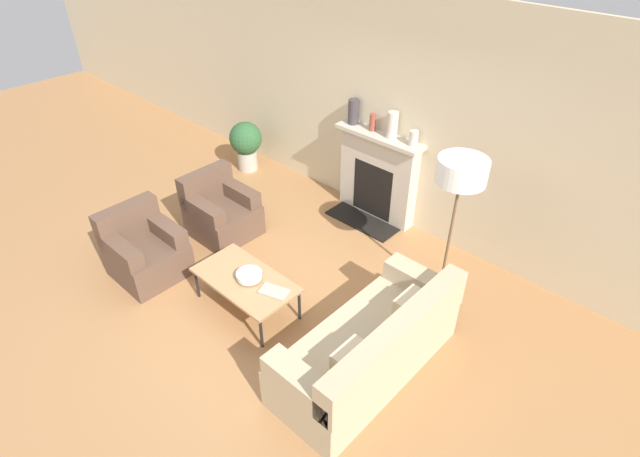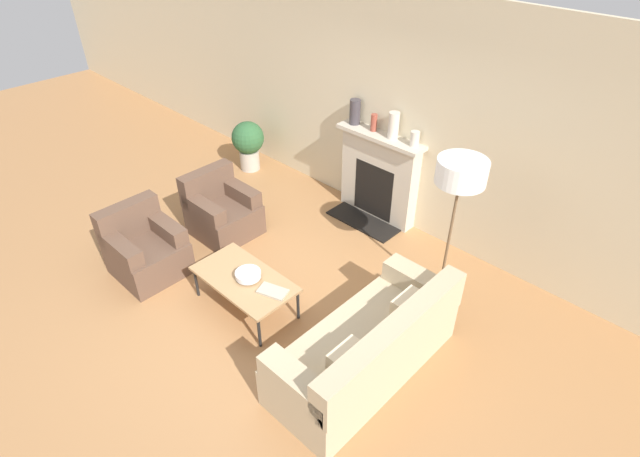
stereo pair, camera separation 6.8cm
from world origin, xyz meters
name	(u,v)px [view 2 (the right image)]	position (x,y,z in m)	size (l,w,h in m)	color
ground_plane	(253,302)	(0.00, 0.00, 0.00)	(18.00, 18.00, 0.00)	#A87547
wall_back	(398,115)	(0.00, 2.45, 1.45)	(18.00, 0.06, 2.90)	beige
fireplace	(378,177)	(-0.11, 2.31, 0.59)	(1.24, 0.59, 1.20)	beige
couch	(368,348)	(1.50, 0.15, 0.32)	(0.83, 1.90, 0.84)	tan
armchair_near	(145,249)	(-1.31, -0.49, 0.31)	(0.77, 0.74, 0.82)	brown
armchair_far	(222,211)	(-1.31, 0.61, 0.31)	(0.77, 0.74, 0.82)	brown
coffee_table	(244,280)	(0.01, -0.08, 0.38)	(1.14, 0.61, 0.41)	tan
bowl	(248,275)	(0.04, -0.05, 0.46)	(0.27, 0.27, 0.08)	silver
book	(273,291)	(0.39, -0.02, 0.42)	(0.34, 0.25, 0.02)	#B2A893
floor_lamp	(460,179)	(1.41, 1.53, 1.49)	(0.49, 0.49, 1.69)	brown
mantel_vase_left	(355,112)	(-0.57, 2.32, 1.36)	(0.14, 0.14, 0.32)	#3D383D
mantel_vase_center_left	(374,123)	(-0.26, 2.32, 1.31)	(0.08, 0.08, 0.22)	brown
mantel_vase_center_right	(394,125)	(0.05, 2.32, 1.36)	(0.13, 0.13, 0.33)	beige
mantel_vase_right	(415,139)	(0.37, 2.32, 1.29)	(0.11, 0.11, 0.18)	beige
potted_plant	(248,142)	(-2.38, 1.95, 0.46)	(0.50, 0.50, 0.79)	#B2A899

